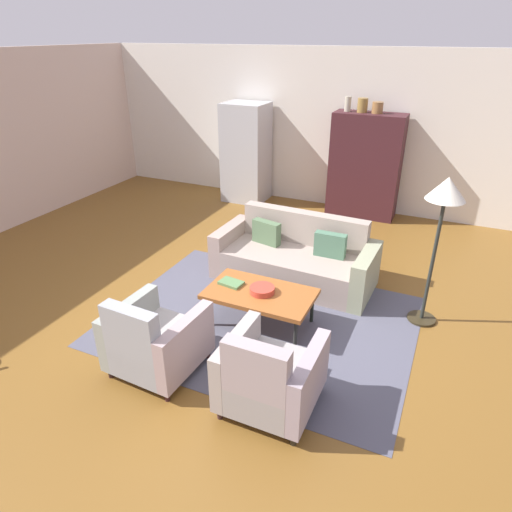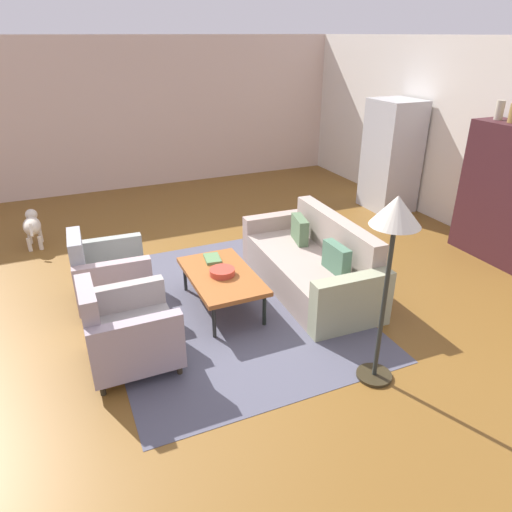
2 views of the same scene
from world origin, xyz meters
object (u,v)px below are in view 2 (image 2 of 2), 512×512
object	(u,v)px
fruit_bowl	(222,272)
dog	(32,225)
couch	(314,265)
armchair_left	(106,276)
book_stack	(212,259)
refrigerator	(391,156)
coffee_table	(222,277)
cabinet	(508,194)
vase_tall	(500,110)
floor_lamp	(394,230)
armchair_right	(124,333)

from	to	relation	value
fruit_bowl	dog	distance (m)	3.35
couch	armchair_left	xyz separation A→B (m)	(-0.61, -2.35, 0.06)
book_stack	refrigerator	xyz separation A→B (m)	(-1.62, 3.80, 0.49)
coffee_table	fruit_bowl	distance (m)	0.08
cabinet	vase_tall	distance (m)	1.10
fruit_bowl	refrigerator	bearing A→B (deg)	117.87
cabinet	armchair_left	bearing A→B (deg)	-99.74
armchair_left	refrigerator	distance (m)	5.21
armchair_left	coffee_table	bearing A→B (deg)	65.40
vase_tall	cabinet	bearing A→B (deg)	0.68
coffee_table	floor_lamp	distance (m)	2.17
vase_tall	book_stack	bearing A→B (deg)	-93.57
coffee_table	armchair_left	size ratio (longest dim) A/B	1.36
floor_lamp	dog	distance (m)	5.32
armchair_left	floor_lamp	xyz separation A→B (m)	(2.29, 2.01, 1.10)
book_stack	cabinet	distance (m)	3.98
fruit_bowl	floor_lamp	xyz separation A→B (m)	(1.67, 0.85, 0.99)
armchair_right	refrigerator	distance (m)	5.65
coffee_table	armchair_right	world-z (taller)	armchair_right
couch	coffee_table	world-z (taller)	couch
vase_tall	refrigerator	size ratio (longest dim) A/B	0.13
fruit_bowl	refrigerator	size ratio (longest dim) A/B	0.15
fruit_bowl	book_stack	distance (m)	0.40
coffee_table	armchair_left	xyz separation A→B (m)	(-0.60, -1.17, -0.04)
armchair_left	cabinet	size ratio (longest dim) A/B	0.49
couch	armchair_right	size ratio (longest dim) A/B	2.42
book_stack	cabinet	size ratio (longest dim) A/B	0.16
book_stack	cabinet	bearing A→B (deg)	80.64
armchair_left	armchair_right	xyz separation A→B (m)	(1.20, -0.00, 0.00)
armchair_left	book_stack	distance (m)	1.21
couch	refrigerator	xyz separation A→B (m)	(-2.00, 2.63, 0.64)
book_stack	floor_lamp	distance (m)	2.44
armchair_left	couch	bearing A→B (deg)	78.30
cabinet	floor_lamp	bearing A→B (deg)	-65.23
coffee_table	book_stack	xyz separation A→B (m)	(-0.37, 0.02, 0.05)
book_stack	floor_lamp	bearing A→B (deg)	21.75
armchair_right	floor_lamp	bearing A→B (deg)	61.32
vase_tall	refrigerator	world-z (taller)	vase_tall
couch	fruit_bowl	xyz separation A→B (m)	(0.02, -1.19, 0.17)
coffee_table	cabinet	xyz separation A→B (m)	(0.27, 3.92, 0.52)
dog	armchair_left	bearing A→B (deg)	-159.02
fruit_bowl	vase_tall	distance (m)	4.19
coffee_table	refrigerator	size ratio (longest dim) A/B	0.65
couch	floor_lamp	size ratio (longest dim) A/B	1.24
armchair_left	vase_tall	xyz separation A→B (m)	(0.47, 5.09, 1.58)
fruit_bowl	cabinet	distance (m)	3.96
fruit_bowl	dog	xyz separation A→B (m)	(-2.73, -1.93, -0.14)
vase_tall	floor_lamp	size ratio (longest dim) A/B	0.14
armchair_left	armchair_right	size ratio (longest dim) A/B	1.00
armchair_right	dog	distance (m)	3.39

